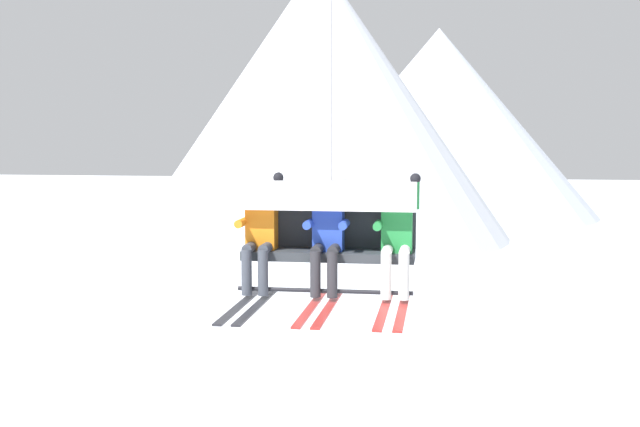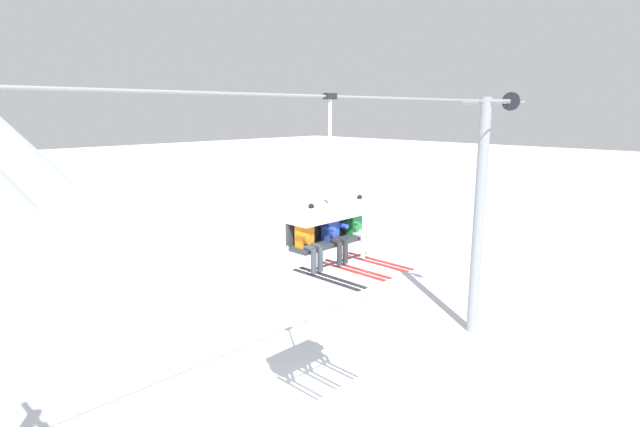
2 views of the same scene
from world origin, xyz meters
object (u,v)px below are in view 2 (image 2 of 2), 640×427
(chairlift_chair, at_px, (327,216))
(skier_blue, at_px, (335,233))
(skier_green, at_px, (358,226))
(skier_orange, at_px, (309,239))
(lift_tower_far, at_px, (480,213))

(chairlift_chair, bearing_deg, skier_blue, -90.00)
(chairlift_chair, relative_size, skier_blue, 1.97)
(skier_blue, bearing_deg, skier_green, 0.53)
(skier_blue, xyz_separation_m, skier_green, (0.73, 0.01, 0.02))
(skier_orange, relative_size, skier_blue, 1.00)
(lift_tower_far, relative_size, skier_orange, 4.79)
(skier_orange, height_order, skier_blue, skier_orange)
(skier_orange, xyz_separation_m, skier_green, (1.46, 0.00, 0.00))
(chairlift_chair, distance_m, skier_green, 0.82)
(skier_blue, relative_size, skier_green, 1.00)
(chairlift_chair, relative_size, skier_orange, 1.97)
(lift_tower_far, height_order, skier_orange, lift_tower_far)
(skier_orange, bearing_deg, skier_green, 0.00)
(chairlift_chair, bearing_deg, skier_orange, -163.64)
(chairlift_chair, height_order, skier_green, chairlift_chair)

